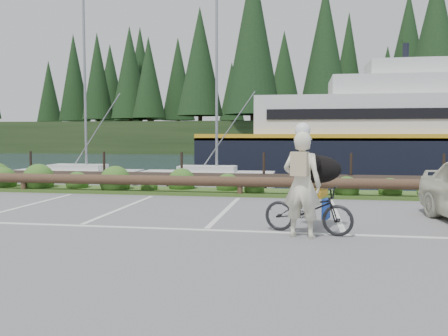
# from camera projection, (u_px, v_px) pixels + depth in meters

# --- Properties ---
(ground) EXTENTS (72.00, 72.00, 0.00)m
(ground) POSITION_uv_depth(u_px,v_px,m) (210.00, 226.00, 9.50)
(ground) COLOR #5E5E61
(harbor_backdrop) EXTENTS (170.00, 160.00, 30.00)m
(harbor_backdrop) POSITION_uv_depth(u_px,v_px,m) (296.00, 145.00, 86.68)
(harbor_backdrop) COLOR #162335
(harbor_backdrop) RESTS_ON ground
(vegetation_strip) EXTENTS (34.00, 1.60, 0.10)m
(vegetation_strip) POSITION_uv_depth(u_px,v_px,m) (243.00, 192.00, 14.71)
(vegetation_strip) COLOR #3D5B21
(vegetation_strip) RESTS_ON ground
(log_rail) EXTENTS (32.00, 0.30, 0.60)m
(log_rail) POSITION_uv_depth(u_px,v_px,m) (240.00, 197.00, 14.03)
(log_rail) COLOR #443021
(log_rail) RESTS_ON ground
(bicycle) EXTENTS (1.79, 1.06, 0.89)m
(bicycle) POSITION_uv_depth(u_px,v_px,m) (308.00, 210.00, 8.80)
(bicycle) COLOR black
(bicycle) RESTS_ON ground
(cyclist) EXTENTS (0.79, 0.64, 1.89)m
(cyclist) POSITION_uv_depth(u_px,v_px,m) (302.00, 185.00, 8.41)
(cyclist) COLOR beige
(cyclist) RESTS_ON ground
(dog) EXTENTS (0.72, 1.04, 0.55)m
(dog) POSITION_uv_depth(u_px,v_px,m) (317.00, 169.00, 9.23)
(dog) COLOR black
(dog) RESTS_ON bicycle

